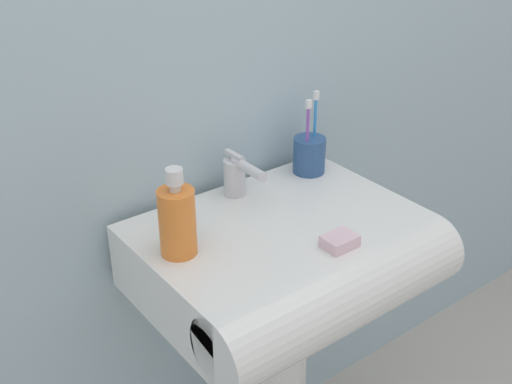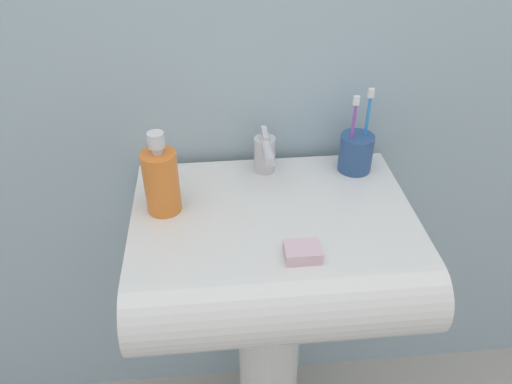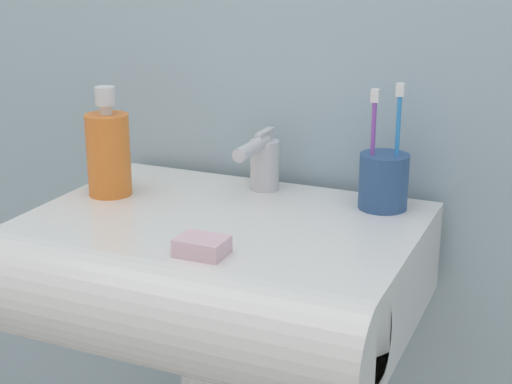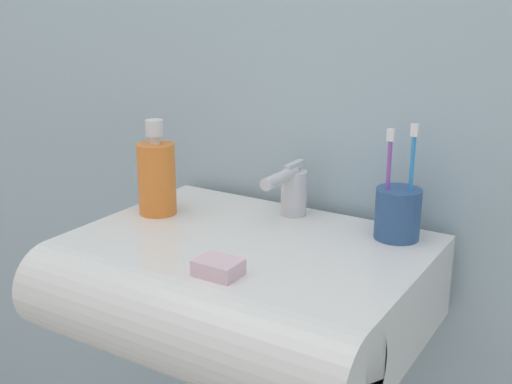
{
  "view_description": "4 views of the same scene",
  "coord_description": "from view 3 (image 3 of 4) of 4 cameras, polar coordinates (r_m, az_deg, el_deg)",
  "views": [
    {
      "loc": [
        -0.72,
        -0.88,
        1.53
      ],
      "look_at": [
        -0.04,
        0.02,
        0.92
      ],
      "focal_mm": 45.0,
      "sensor_mm": 36.0,
      "label": 1
    },
    {
      "loc": [
        -0.11,
        -0.81,
        1.48
      ],
      "look_at": [
        -0.03,
        0.03,
        0.87
      ],
      "focal_mm": 35.0,
      "sensor_mm": 36.0,
      "label": 2
    },
    {
      "loc": [
        0.49,
        -1.0,
        1.25
      ],
      "look_at": [
        0.04,
        0.03,
        0.88
      ],
      "focal_mm": 55.0,
      "sensor_mm": 36.0,
      "label": 3
    },
    {
      "loc": [
        0.53,
        -0.85,
        1.24
      ],
      "look_at": [
        0.02,
        -0.02,
        0.94
      ],
      "focal_mm": 45.0,
      "sensor_mm": 36.0,
      "label": 4
    }
  ],
  "objects": [
    {
      "name": "sink_basin",
      "position": [
        1.16,
        -3.24,
        -5.94
      ],
      "size": [
        0.57,
        0.46,
        0.15
      ],
      "color": "white",
      "rests_on": "sink_pedestal"
    },
    {
      "name": "toothbrush_cup",
      "position": [
        1.22,
        9.26,
        0.89
      ],
      "size": [
        0.08,
        0.08,
        0.2
      ],
      "color": "#2D5184",
      "rests_on": "sink_basin"
    },
    {
      "name": "bar_soap",
      "position": [
        1.04,
        -3.95,
        -3.96
      ],
      "size": [
        0.07,
        0.05,
        0.02
      ],
      "primitive_type": "cube",
      "color": "silver",
      "rests_on": "sink_basin"
    },
    {
      "name": "faucet",
      "position": [
        1.28,
        0.57,
        2.27
      ],
      "size": [
        0.05,
        0.13,
        0.1
      ],
      "color": "silver",
      "rests_on": "sink_basin"
    },
    {
      "name": "soap_bottle",
      "position": [
        1.28,
        -10.69,
        2.88
      ],
      "size": [
        0.07,
        0.07,
        0.18
      ],
      "color": "orange",
      "rests_on": "sink_basin"
    }
  ]
}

